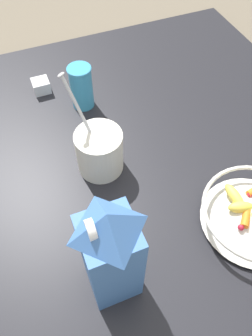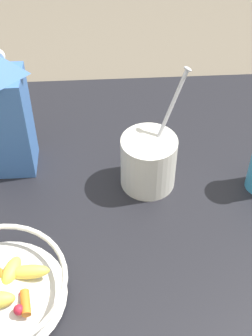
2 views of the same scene
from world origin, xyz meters
TOP-DOWN VIEW (x-y plane):
  - ground_plane at (0.00, 0.00)m, footprint 6.00×6.00m
  - countertop at (0.00, 0.00)m, footprint 1.10×1.10m
  - milk_carton at (0.33, -0.22)m, footprint 0.09×0.09m
  - yogurt_tub at (0.04, -0.14)m, footprint 0.14×0.12m

SIDE VIEW (x-z plane):
  - ground_plane at x=0.00m, z-range 0.00..0.00m
  - countertop at x=0.00m, z-range 0.00..0.04m
  - yogurt_tub at x=0.04m, z-range -0.02..0.24m
  - milk_carton at x=0.33m, z-range 0.04..0.33m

